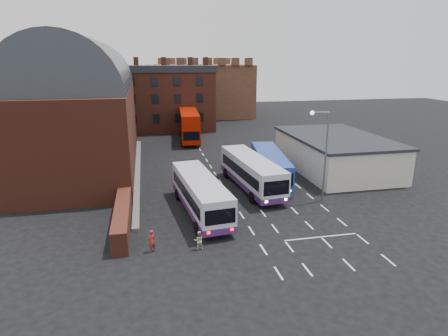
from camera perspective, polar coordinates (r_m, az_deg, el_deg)
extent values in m
plane|color=black|center=(31.47, 3.80, -8.88)|extent=(180.00, 180.00, 0.00)
cube|color=#602B1E|center=(49.68, -20.64, 5.56)|extent=(12.00, 28.00, 10.00)
cylinder|color=#1E2328|center=(49.09, -21.23, 11.29)|extent=(12.00, 26.00, 12.00)
cube|color=#602B1E|center=(32.00, -15.22, -7.25)|extent=(1.20, 10.00, 1.80)
cube|color=beige|center=(48.63, 16.56, 2.09)|extent=(10.00, 16.00, 4.00)
cube|color=#282B30|center=(48.18, 16.76, 4.51)|extent=(10.40, 16.40, 0.30)
cube|color=brown|center=(73.82, -10.53, 9.92)|extent=(22.00, 10.00, 11.00)
cube|color=brown|center=(94.69, -3.51, 11.81)|extent=(22.00, 22.00, 12.00)
cube|color=silver|center=(33.48, -3.65, -3.76)|extent=(3.97, 12.21, 2.72)
cube|color=black|center=(33.43, -3.65, -3.49)|extent=(3.90, 11.02, 0.98)
cylinder|color=black|center=(37.18, -7.12, -4.01)|extent=(0.42, 1.12, 1.09)
cylinder|color=black|center=(29.90, -4.11, -9.15)|extent=(0.42, 1.12, 1.09)
cylinder|color=black|center=(37.74, -3.05, -3.59)|extent=(0.42, 1.12, 1.09)
cylinder|color=black|center=(30.59, 0.91, -8.50)|extent=(0.42, 1.12, 1.09)
cube|color=silver|center=(39.64, 4.18, -0.43)|extent=(4.01, 12.71, 2.84)
cube|color=black|center=(39.60, 4.18, -0.19)|extent=(3.95, 11.52, 1.02)
cylinder|color=black|center=(37.19, 8.41, -4.02)|extent=(0.42, 1.16, 1.14)
cylinder|color=black|center=(44.50, 3.77, -0.45)|extent=(0.42, 1.16, 1.14)
cylinder|color=black|center=(36.10, 4.32, -4.52)|extent=(0.42, 1.16, 1.14)
cylinder|color=black|center=(43.60, 0.28, -0.78)|extent=(0.42, 1.16, 1.14)
cube|color=#1E3A9E|center=(42.41, 7.02, 0.49)|extent=(4.48, 12.26, 2.72)
cube|color=black|center=(42.36, 7.02, 0.71)|extent=(4.36, 11.08, 0.98)
cylinder|color=black|center=(39.52, 9.86, -2.89)|extent=(0.46, 1.12, 1.09)
cylinder|color=black|center=(47.04, 7.69, 0.33)|extent=(0.46, 1.12, 1.09)
cylinder|color=black|center=(39.00, 5.96, -2.99)|extent=(0.46, 1.12, 1.09)
cylinder|color=black|center=(46.60, 4.40, 0.28)|extent=(0.46, 1.12, 1.09)
cube|color=#A91300|center=(63.45, -5.32, 6.63)|extent=(3.69, 12.68, 4.44)
cube|color=black|center=(63.56, -5.31, 6.08)|extent=(3.67, 11.48, 1.02)
cylinder|color=black|center=(60.05, -3.72, 3.96)|extent=(0.40, 1.16, 1.14)
cylinder|color=black|center=(68.28, -4.27, 5.45)|extent=(0.40, 1.16, 1.14)
cylinder|color=black|center=(59.91, -6.44, 3.86)|extent=(0.40, 1.16, 1.14)
cylinder|color=black|center=(68.16, -6.66, 5.37)|extent=(0.40, 1.16, 1.14)
cylinder|color=slate|center=(36.70, 15.21, 1.45)|extent=(0.17, 0.17, 8.65)
cylinder|color=slate|center=(35.75, 14.51, 8.21)|extent=(1.48, 0.56, 0.11)
sphere|color=#FFF2CC|center=(35.65, 13.29, 8.18)|extent=(0.39, 0.39, 0.39)
imported|color=maroon|center=(27.77, -10.99, -10.84)|extent=(0.73, 0.71, 1.69)
imported|color=tan|center=(27.72, -3.88, -10.92)|extent=(0.73, 0.58, 1.43)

